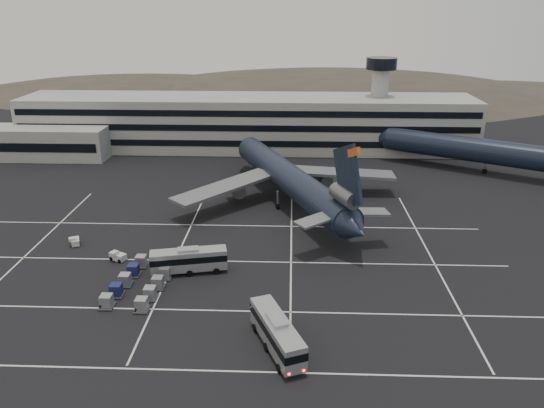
{
  "coord_description": "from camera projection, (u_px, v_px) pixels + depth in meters",
  "views": [
    {
      "loc": [
        11.87,
        -69.03,
        37.56
      ],
      "look_at": [
        8.6,
        16.0,
        5.0
      ],
      "focal_mm": 35.0,
      "sensor_mm": 36.0,
      "label": 1
    }
  ],
  "objects": [
    {
      "name": "bus_near",
      "position": [
        277.0,
        332.0,
        60.54
      ],
      "size": [
        6.96,
        11.77,
        4.11
      ],
      "rotation": [
        0.0,
        0.0,
        0.39
      ],
      "color": "gray",
      "rests_on": "ground"
    },
    {
      "name": "lane_markings",
      "position": [
        217.0,
        271.0,
        78.91
      ],
      "size": [
        90.0,
        55.62,
        0.01
      ],
      "color": "silver",
      "rests_on": "ground"
    },
    {
      "name": "ground",
      "position": [
        210.0,
        273.0,
        78.27
      ],
      "size": [
        260.0,
        260.0,
        0.0
      ],
      "primitive_type": "plane",
      "color": "black",
      "rests_on": "ground"
    },
    {
      "name": "hills",
      "position": [
        306.0,
        118.0,
        240.6
      ],
      "size": [
        352.0,
        180.0,
        44.0
      ],
      "color": "#38332B",
      "rests_on": "ground"
    },
    {
      "name": "tug_a",
      "position": [
        75.0,
        241.0,
        87.22
      ],
      "size": [
        2.14,
        2.62,
        1.47
      ],
      "rotation": [
        0.0,
        0.0,
        0.39
      ],
      "color": "silver",
      "rests_on": "ground"
    },
    {
      "name": "bus_far",
      "position": [
        189.0,
        259.0,
        77.8
      ],
      "size": [
        11.46,
        4.92,
        3.94
      ],
      "rotation": [
        0.0,
        0.0,
        1.79
      ],
      "color": "gray",
      "rests_on": "ground"
    },
    {
      "name": "terminal",
      "position": [
        237.0,
        124.0,
        142.3
      ],
      "size": [
        125.0,
        26.0,
        24.0
      ],
      "color": "gray",
      "rests_on": "ground"
    },
    {
      "name": "tug_b",
      "position": [
        119.0,
        256.0,
        81.98
      ],
      "size": [
        2.85,
        2.47,
        1.58
      ],
      "rotation": [
        0.0,
        0.0,
        1.08
      ],
      "color": "silver",
      "rests_on": "ground"
    },
    {
      "name": "uld_cluster",
      "position": [
        141.0,
        281.0,
        74.28
      ],
      "size": [
        8.33,
        14.46,
        1.79
      ],
      "rotation": [
        0.0,
        0.0,
        -0.13
      ],
      "color": "#2D2D30",
      "rests_on": "ground"
    },
    {
      "name": "trijet_far",
      "position": [
        492.0,
        151.0,
        121.66
      ],
      "size": [
        52.38,
        35.4,
        18.08
      ],
      "rotation": [
        0.0,
        0.0,
        1.05
      ],
      "color": "black",
      "rests_on": "ground"
    },
    {
      "name": "trijet_main",
      "position": [
        290.0,
        179.0,
        103.1
      ],
      "size": [
        43.77,
        54.94,
        18.08
      ],
      "rotation": [
        0.0,
        0.0,
        0.4
      ],
      "color": "black",
      "rests_on": "ground"
    }
  ]
}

